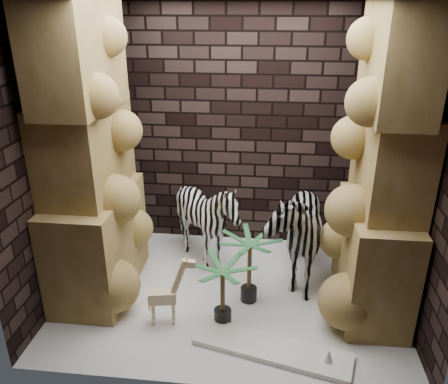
# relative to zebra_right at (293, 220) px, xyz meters

# --- Properties ---
(floor) EXTENTS (3.50, 3.50, 0.00)m
(floor) POSITION_rel_zebra_right_xyz_m (-0.64, -0.45, -0.70)
(floor) COLOR white
(floor) RESTS_ON ground
(wall_back) EXTENTS (3.50, 0.00, 3.50)m
(wall_back) POSITION_rel_zebra_right_xyz_m (-0.64, 0.80, 0.80)
(wall_back) COLOR black
(wall_back) RESTS_ON ground
(wall_front) EXTENTS (3.50, 0.00, 3.50)m
(wall_front) POSITION_rel_zebra_right_xyz_m (-0.64, -1.70, 0.80)
(wall_front) COLOR black
(wall_front) RESTS_ON ground
(wall_left) EXTENTS (0.00, 3.00, 3.00)m
(wall_left) POSITION_rel_zebra_right_xyz_m (-2.39, -0.45, 0.80)
(wall_left) COLOR black
(wall_left) RESTS_ON ground
(wall_right) EXTENTS (0.00, 3.00, 3.00)m
(wall_right) POSITION_rel_zebra_right_xyz_m (1.11, -0.45, 0.80)
(wall_right) COLOR black
(wall_right) RESTS_ON ground
(rock_pillar_left) EXTENTS (0.68, 1.30, 3.00)m
(rock_pillar_left) POSITION_rel_zebra_right_xyz_m (-2.04, -0.45, 0.80)
(rock_pillar_left) COLOR tan
(rock_pillar_left) RESTS_ON floor
(rock_pillar_right) EXTENTS (0.58, 1.25, 3.00)m
(rock_pillar_right) POSITION_rel_zebra_right_xyz_m (0.78, -0.45, 0.80)
(rock_pillar_right) COLOR tan
(rock_pillar_right) RESTS_ON floor
(zebra_right) EXTENTS (0.65, 1.19, 1.41)m
(zebra_right) POSITION_rel_zebra_right_xyz_m (0.00, 0.00, 0.00)
(zebra_right) COLOR white
(zebra_right) RESTS_ON floor
(zebra_left) EXTENTS (0.96, 1.16, 1.02)m
(zebra_left) POSITION_rel_zebra_right_xyz_m (-0.97, 0.14, -0.19)
(zebra_left) COLOR white
(zebra_left) RESTS_ON floor
(giraffe_toy) EXTENTS (0.41, 0.20, 0.76)m
(giraffe_toy) POSITION_rel_zebra_right_xyz_m (-1.24, -0.97, -0.33)
(giraffe_toy) COLOR #FCE6AC
(giraffe_toy) RESTS_ON floor
(palm_front) EXTENTS (0.36, 0.36, 0.76)m
(palm_front) POSITION_rel_zebra_right_xyz_m (-0.44, -0.52, -0.32)
(palm_front) COLOR #16471D
(palm_front) RESTS_ON floor
(palm_back) EXTENTS (0.36, 0.36, 0.68)m
(palm_back) POSITION_rel_zebra_right_xyz_m (-0.67, -0.91, -0.36)
(palm_back) COLOR #16471D
(palm_back) RESTS_ON floor
(surfboard) EXTENTS (1.46, 0.68, 0.05)m
(surfboard) POSITION_rel_zebra_right_xyz_m (-0.19, -1.25, -0.68)
(surfboard) COLOR white
(surfboard) RESTS_ON floor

